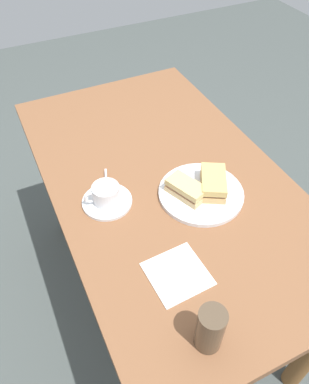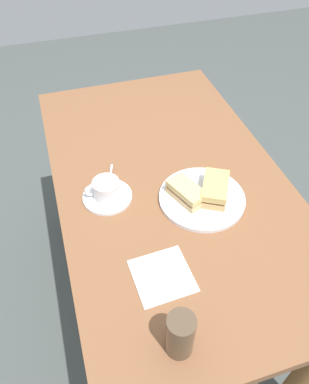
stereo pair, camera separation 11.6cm
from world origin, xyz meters
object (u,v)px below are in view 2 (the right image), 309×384
object	(u,v)px
sandwich_plate	(202,198)
coffee_cup	(106,189)
napkin	(162,276)
sandwich_front	(215,189)
spoon	(110,178)
sandwich_back	(186,192)
dining_table	(169,204)
drinking_glass	(180,335)
coffee_saucer	(107,197)

from	to	relation	value
sandwich_plate	coffee_cup	world-z (taller)	coffee_cup
napkin	sandwich_front	bearing A→B (deg)	132.48
sandwich_plate	coffee_cup	size ratio (longest dim) A/B	2.43
coffee_cup	spoon	bearing A→B (deg)	160.35
sandwich_back	napkin	bearing A→B (deg)	-32.99
dining_table	drinking_glass	distance (m)	0.59
dining_table	sandwich_back	size ratio (longest dim) A/B	9.39
dining_table	drinking_glass	size ratio (longest dim) A/B	9.93
spoon	coffee_cup	bearing A→B (deg)	-19.65
sandwich_plate	napkin	xyz separation A→B (m)	(0.23, -0.20, -0.01)
spoon	napkin	distance (m)	0.40
dining_table	sandwich_back	xyz separation A→B (m)	(0.11, 0.01, 0.17)
sandwich_back	spoon	distance (m)	0.26
coffee_cup	spoon	distance (m)	0.08
sandwich_front	napkin	world-z (taller)	sandwich_front
dining_table	coffee_cup	world-z (taller)	coffee_cup
dining_table	coffee_cup	distance (m)	0.28
sandwich_plate	coffee_saucer	distance (m)	0.30
sandwich_back	spoon	size ratio (longest dim) A/B	1.43
sandwich_back	coffee_cup	distance (m)	0.25
dining_table	sandwich_back	world-z (taller)	sandwich_back
sandwich_front	drinking_glass	xyz separation A→B (m)	(0.41, -0.26, 0.03)
sandwich_back	coffee_saucer	size ratio (longest dim) A/B	0.89
sandwich_front	sandwich_plate	bearing A→B (deg)	-96.44
sandwich_front	napkin	bearing A→B (deg)	-47.52
napkin	drinking_glass	size ratio (longest dim) A/B	1.14
coffee_saucer	napkin	world-z (taller)	coffee_saucer
dining_table	drinking_glass	xyz separation A→B (m)	(0.54, -0.16, 0.20)
coffee_saucer	coffee_cup	xyz separation A→B (m)	(-0.00, -0.00, 0.04)
spoon	dining_table	bearing A→B (deg)	77.07
dining_table	coffee_cup	size ratio (longest dim) A/B	11.77
sandwich_back	sandwich_front	bearing A→B (deg)	80.97
dining_table	napkin	distance (m)	0.40
dining_table	sandwich_front	bearing A→B (deg)	38.48
sandwich_back	spoon	bearing A→B (deg)	-127.57
sandwich_plate	drinking_glass	world-z (taller)	drinking_glass
drinking_glass	dining_table	bearing A→B (deg)	163.35
sandwich_back	napkin	world-z (taller)	sandwich_back
sandwich_plate	drinking_glass	xyz separation A→B (m)	(0.41, -0.22, 0.06)
sandwich_plate	napkin	size ratio (longest dim) A/B	1.80
dining_table	coffee_saucer	size ratio (longest dim) A/B	8.38
coffee_cup	napkin	distance (m)	0.33
sandwich_plate	sandwich_back	size ratio (longest dim) A/B	1.94
dining_table	spoon	bearing A→B (deg)	-102.93
coffee_cup	coffee_saucer	bearing A→B (deg)	82.95
drinking_glass	coffee_saucer	bearing A→B (deg)	-173.62
sandwich_front	sandwich_back	distance (m)	0.09
sandwich_front	sandwich_back	bearing A→B (deg)	-99.03
sandwich_front	spoon	xyz separation A→B (m)	(-0.17, -0.30, -0.03)
sandwich_front	drinking_glass	distance (m)	0.49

